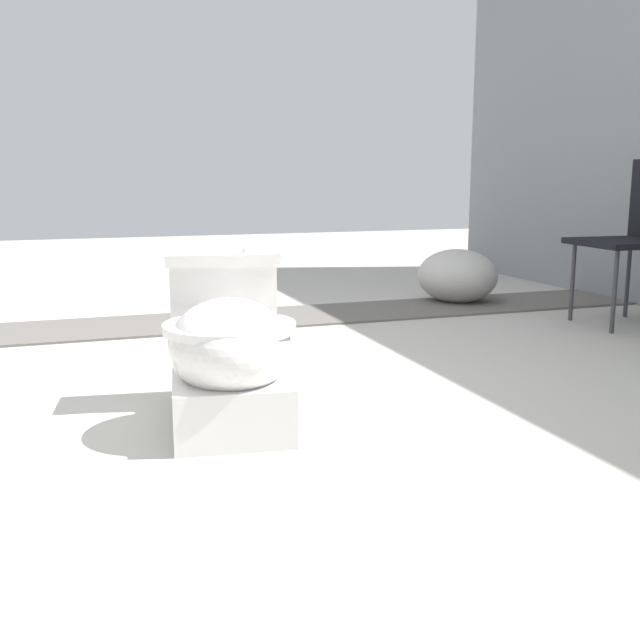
{
  "coord_description": "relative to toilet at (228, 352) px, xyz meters",
  "views": [
    {
      "loc": [
        2.49,
        -0.37,
        0.75
      ],
      "look_at": [
        0.28,
        0.4,
        0.3
      ],
      "focal_mm": 42.0,
      "sensor_mm": 36.0,
      "label": 1
    }
  ],
  "objects": [
    {
      "name": "ground_plane",
      "position": [
        -0.28,
        -0.1,
        -0.22
      ],
      "size": [
        14.0,
        14.0,
        0.0
      ],
      "primitive_type": "plane",
      "color": "#B7B2A8"
    },
    {
      "name": "boulder_near",
      "position": [
        -1.72,
        1.76,
        -0.06
      ],
      "size": [
        0.64,
        0.63,
        0.32
      ],
      "primitive_type": "ellipsoid",
      "rotation": [
        0.0,
        0.0,
        0.51
      ],
      "color": "#B7B2AD",
      "rests_on": "ground"
    },
    {
      "name": "gravel_strip",
      "position": [
        -1.59,
        0.4,
        -0.21
      ],
      "size": [
        0.56,
        8.0,
        0.01
      ],
      "primitive_type": "cube",
      "color": "#605B56",
      "rests_on": "ground"
    },
    {
      "name": "toilet",
      "position": [
        0.0,
        0.0,
        0.0
      ],
      "size": [
        0.68,
        0.46,
        0.52
      ],
      "rotation": [
        0.0,
        0.0,
        -0.14
      ],
      "color": "white",
      "rests_on": "ground"
    }
  ]
}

